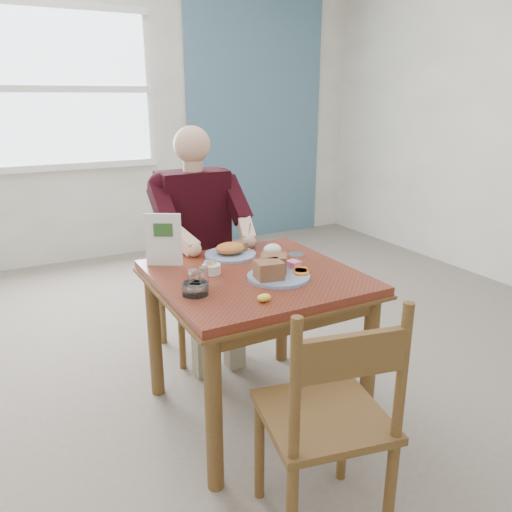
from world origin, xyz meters
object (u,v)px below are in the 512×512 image
chair_near (329,420)px  near_plate (276,271)px  chair_far (195,276)px  far_plate (231,251)px  table (255,295)px  diner (198,227)px

chair_near → near_plate: bearing=75.3°
chair_far → far_plate: (0.01, -0.51, 0.30)m
table → near_plate: (0.05, -0.10, 0.15)m
chair_near → diner: (0.12, 1.48, 0.33)m
chair_far → near_plate: size_ratio=2.65×
diner → far_plate: bearing=-88.2°
near_plate → far_plate: 0.40m
chair_far → diner: size_ratio=0.69×
chair_near → diner: diner is taller
table → far_plate: (0.01, 0.29, 0.14)m
chair_far → diner: (0.00, -0.09, 0.33)m
diner → near_plate: 0.81m
far_plate → chair_far: bearing=91.5°
table → far_plate: bearing=87.4°
chair_far → near_plate: bearing=-86.6°
table → diner: (0.00, 0.71, 0.17)m
table → chair_far: bearing=90.0°
diner → near_plate: bearing=-86.3°
table → chair_far: chair_far is taller
chair_far → near_plate: chair_far is taller
chair_far → chair_near: same height
diner → near_plate: size_ratio=3.87×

